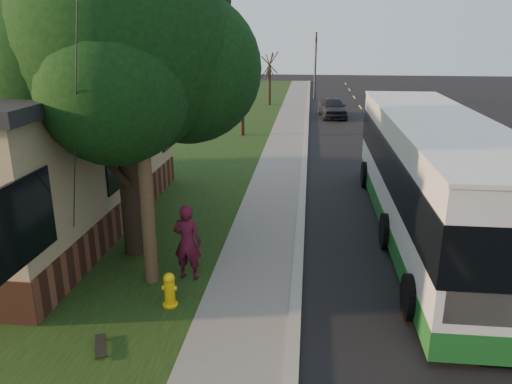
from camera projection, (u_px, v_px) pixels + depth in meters
ground at (295, 315)px, 10.17m from camera, size 120.00×120.00×0.00m
road at (407, 181)px, 19.23m from camera, size 8.00×80.00×0.01m
curb at (303, 177)px, 19.62m from camera, size 0.25×80.00×0.12m
sidewalk at (278, 177)px, 19.73m from camera, size 2.00×80.00×0.08m
grass_verge at (191, 174)px, 20.08m from camera, size 5.00×80.00×0.07m
fire_hydrant at (170, 290)px, 10.31m from camera, size 0.32×0.32×0.74m
utility_pole at (138, 78)px, 10.03m from camera, size 2.86×3.21×9.07m
leafy_tree at (123, 47)px, 11.52m from camera, size 6.30×6.00×7.80m
bare_tree_near at (242, 97)px, 26.90m from camera, size 1.38×1.21×4.31m
bare_tree_far at (269, 80)px, 38.25m from camera, size 1.38×1.21×4.03m
traffic_signal at (315, 61)px, 41.32m from camera, size 0.18×0.22×5.50m
transit_bus at (433, 175)px, 13.65m from camera, size 2.85×12.35×3.34m
skateboarder at (187, 242)px, 11.31m from camera, size 0.69×0.50×1.79m
skateboard_main at (101, 346)px, 8.98m from camera, size 0.45×0.75×0.07m
distant_car at (332, 107)px, 33.45m from camera, size 2.02×4.14×1.36m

